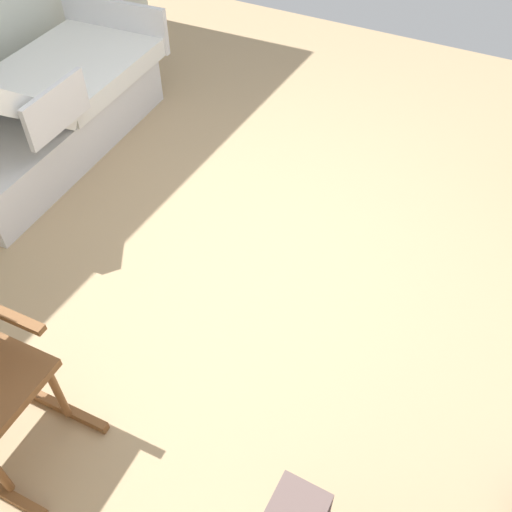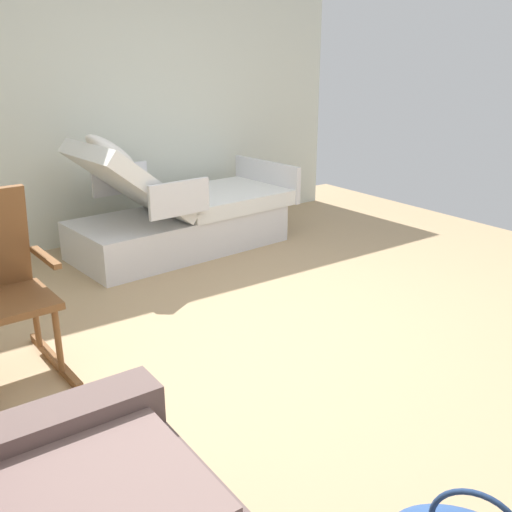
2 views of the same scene
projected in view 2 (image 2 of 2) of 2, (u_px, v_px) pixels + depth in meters
ground_plane at (290, 333)px, 3.74m from camera, size 6.65×6.65×0.00m
side_wall at (113, 97)px, 5.37m from camera, size 0.10×5.07×2.70m
hospital_bed at (180, 216)px, 5.27m from camera, size 1.13×2.13×1.17m
rocking_chair at (1, 290)px, 3.13m from camera, size 0.78×0.52×1.05m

